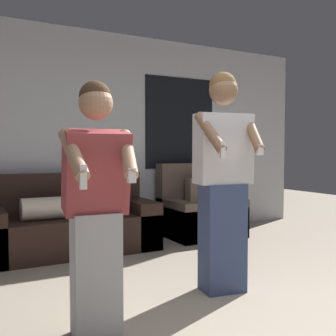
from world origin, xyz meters
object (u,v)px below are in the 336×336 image
object	(u,v)px
armchair	(199,212)
person_right	(223,180)
couch	(69,224)
person_left	(96,209)

from	to	relation	value
armchair	person_right	xyz separation A→B (m)	(-0.97, -1.90, 0.60)
couch	person_right	distance (m)	2.14
person_right	person_left	bearing A→B (deg)	-165.09
couch	armchair	bearing A→B (deg)	0.55
armchair	person_left	size ratio (longest dim) A/B	0.62
armchair	couch	bearing A→B (deg)	-179.45
armchair	person_left	world-z (taller)	person_left
person_left	person_right	world-z (taller)	person_right
couch	armchair	size ratio (longest dim) A/B	1.98
person_right	couch	bearing A→B (deg)	113.37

